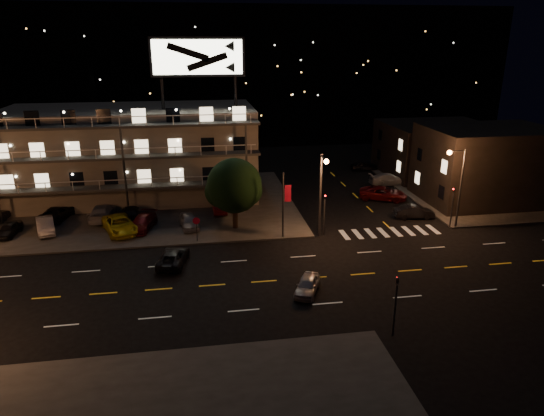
{
  "coord_description": "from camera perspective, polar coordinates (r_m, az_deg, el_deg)",
  "views": [
    {
      "loc": [
        -2.68,
        -33.3,
        17.69
      ],
      "look_at": [
        3.91,
        8.0,
        3.2
      ],
      "focal_mm": 32.0,
      "sensor_mm": 36.0,
      "label": 1
    }
  ],
  "objects": [
    {
      "name": "lot_car_6",
      "position": [
        54.82,
        -23.95,
        -0.51
      ],
      "size": [
        3.34,
        5.22,
        1.34
      ],
      "primitive_type": "imported",
      "rotation": [
        0.0,
        0.0,
        2.89
      ],
      "color": "black",
      "rests_on": "curb_nw"
    },
    {
      "name": "road_car_east",
      "position": [
        36.26,
        4.18,
        -9.03
      ],
      "size": [
        2.8,
        3.86,
        1.22
      ],
      "primitive_type": "imported",
      "rotation": [
        0.0,
        0.0,
        -0.43
      ],
      "color": "#99999F",
      "rests_on": "ground"
    },
    {
      "name": "lot_car_4",
      "position": [
        48.52,
        -9.74,
        -1.51
      ],
      "size": [
        2.21,
        4.15,
        1.34
      ],
      "primitive_type": "imported",
      "rotation": [
        0.0,
        0.0,
        0.17
      ],
      "color": "#99999F",
      "rests_on": "curb_nw"
    },
    {
      "name": "signal_ne",
      "position": [
        50.83,
        20.48,
        0.56
      ],
      "size": [
        0.27,
        0.2,
        4.6
      ],
      "color": "#2D2D30",
      "rests_on": "ground"
    },
    {
      "name": "lot_car_0",
      "position": [
        52.25,
        -28.54,
        -2.21
      ],
      "size": [
        1.83,
        3.74,
        1.23
      ],
      "primitive_type": "imported",
      "rotation": [
        0.0,
        0.0,
        -0.11
      ],
      "color": "black",
      "rests_on": "curb_nw"
    },
    {
      "name": "side_car_3",
      "position": [
        71.04,
        10.78,
        4.9
      ],
      "size": [
        3.91,
        1.67,
        1.32
      ],
      "primitive_type": "imported",
      "rotation": [
        0.0,
        0.0,
        1.54
      ],
      "color": "black",
      "rests_on": "ground"
    },
    {
      "name": "stop_sign",
      "position": [
        44.81,
        -8.88,
        -2.01
      ],
      "size": [
        0.91,
        0.11,
        2.61
      ],
      "color": "#2D2D30",
      "rests_on": "ground"
    },
    {
      "name": "signal_sw",
      "position": [
        31.3,
        14.34,
        -10.43
      ],
      "size": [
        0.2,
        0.27,
        4.6
      ],
      "color": "#2D2D30",
      "rests_on": "ground"
    },
    {
      "name": "curb_ne",
      "position": [
        64.95,
        21.59,
        2.01
      ],
      "size": [
        16.0,
        24.0,
        0.15
      ],
      "primitive_type": "cube",
      "color": "#333331",
      "rests_on": "ground"
    },
    {
      "name": "banner_north",
      "position": [
        44.74,
        1.41,
        0.52
      ],
      "size": [
        0.83,
        0.16,
        6.4
      ],
      "color": "#2D2D30",
      "rests_on": "ground"
    },
    {
      "name": "signal_nw",
      "position": [
        45.95,
        6.19,
        -0.21
      ],
      "size": [
        0.2,
        0.27,
        4.6
      ],
      "color": "#2D2D30",
      "rests_on": "ground"
    },
    {
      "name": "lot_car_1",
      "position": [
        51.45,
        -25.12,
        -1.86
      ],
      "size": [
        2.77,
        4.57,
        1.42
      ],
      "primitive_type": "imported",
      "rotation": [
        0.0,
        0.0,
        0.32
      ],
      "color": "#99999F",
      "rests_on": "curb_nw"
    },
    {
      "name": "lot_car_7",
      "position": [
        53.01,
        -19.36,
        -0.45
      ],
      "size": [
        2.24,
        5.33,
        1.54
      ],
      "primitive_type": "imported",
      "rotation": [
        0.0,
        0.0,
        3.13
      ],
      "color": "#99999F",
      "rests_on": "curb_nw"
    },
    {
      "name": "curb_nw",
      "position": [
        57.26,
        -19.99,
        0.01
      ],
      "size": [
        44.0,
        24.0,
        0.15
      ],
      "primitive_type": "cube",
      "color": "#333331",
      "rests_on": "ground"
    },
    {
      "name": "side_bldg_back",
      "position": [
        70.89,
        18.73,
        6.56
      ],
      "size": [
        14.06,
        12.0,
        7.0
      ],
      "color": "black",
      "rests_on": "ground"
    },
    {
      "name": "hill_backdrop",
      "position": [
        102.31,
        -11.27,
        15.32
      ],
      "size": [
        120.0,
        25.0,
        24.0
      ],
      "color": "black",
      "rests_on": "ground"
    },
    {
      "name": "side_car_2",
      "position": [
        64.37,
        13.61,
        3.3
      ],
      "size": [
        5.17,
        2.29,
        1.48
      ],
      "primitive_type": "imported",
      "rotation": [
        0.0,
        0.0,
        1.53
      ],
      "color": "#99999F",
      "rests_on": "ground"
    },
    {
      "name": "ground",
      "position": [
        37.8,
        -3.99,
        -8.84
      ],
      "size": [
        140.0,
        140.0,
        0.0
      ],
      "primitive_type": "plane",
      "color": "black",
      "rests_on": "ground"
    },
    {
      "name": "side_car_0",
      "position": [
        52.92,
        16.37,
        -0.44
      ],
      "size": [
        4.28,
        1.95,
        1.36
      ],
      "primitive_type": "imported",
      "rotation": [
        0.0,
        0.0,
        1.44
      ],
      "color": "black",
      "rests_on": "ground"
    },
    {
      "name": "streetlight_ne",
      "position": [
        50.08,
        21.04,
        3.09
      ],
      "size": [
        1.92,
        0.44,
        8.0
      ],
      "color": "#2D2D30",
      "rests_on": "ground"
    },
    {
      "name": "streetlight_nc",
      "position": [
        44.57,
        5.86,
        2.42
      ],
      "size": [
        0.44,
        1.92,
        8.0
      ],
      "color": "#2D2D30",
      "rests_on": "ground"
    },
    {
      "name": "side_car_1",
      "position": [
        58.16,
        12.95,
        1.7
      ],
      "size": [
        6.05,
        4.57,
        1.53
      ],
      "primitive_type": "imported",
      "rotation": [
        0.0,
        0.0,
        1.15
      ],
      "color": "#550C0F",
      "rests_on": "ground"
    },
    {
      "name": "lot_car_8",
      "position": [
        52.19,
        -16.27,
        -0.47
      ],
      "size": [
        2.36,
        4.5,
        1.46
      ],
      "primitive_type": "imported",
      "rotation": [
        0.0,
        0.0,
        3.29
      ],
      "color": "black",
      "rests_on": "curb_nw"
    },
    {
      "name": "road_car_west",
      "position": [
        41.3,
        -11.57,
        -5.69
      ],
      "size": [
        2.93,
        4.86,
        1.26
      ],
      "primitive_type": "imported",
      "rotation": [
        0.0,
        0.0,
        2.95
      ],
      "color": "black",
      "rests_on": "ground"
    },
    {
      "name": "lot_car_2",
      "position": [
        48.89,
        -17.5,
        -1.88
      ],
      "size": [
        4.33,
        6.04,
        1.53
      ],
      "primitive_type": "imported",
      "rotation": [
        0.0,
        0.0,
        0.37
      ],
      "color": "gold",
      "rests_on": "curb_nw"
    },
    {
      "name": "tree",
      "position": [
        46.85,
        -4.51,
        2.44
      ],
      "size": [
        5.54,
        5.34,
        6.98
      ],
      "color": "black",
      "rests_on": "curb_nw"
    },
    {
      "name": "lot_car_3",
      "position": [
        49.05,
        -15.01,
        -1.67
      ],
      "size": [
        3.0,
        5.0,
        1.36
      ],
      "primitive_type": "imported",
      "rotation": [
        0.0,
        0.0,
        -0.25
      ],
      "color": "#550C0F",
      "rests_on": "curb_nw"
    },
    {
      "name": "lot_car_9",
      "position": [
        52.46,
        -6.22,
        0.23
      ],
      "size": [
        1.51,
        4.06,
        1.33
      ],
      "primitive_type": "imported",
      "rotation": [
        0.0,
        0.0,
        3.17
      ],
      "color": "#550C0F",
      "rests_on": "curb_nw"
    },
    {
      "name": "motel",
      "position": [
        58.94,
        -16.03,
        6.28
      ],
      "size": [
        28.0,
        13.8,
        18.1
      ],
      "color": "gray",
      "rests_on": "ground"
    },
    {
      "name": "side_bldg_front",
      "position": [
        60.64,
        23.91,
        4.66
      ],
      "size": [
        14.06,
        10.0,
        8.5
      ],
      "color": "black",
      "rests_on": "ground"
    }
  ]
}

